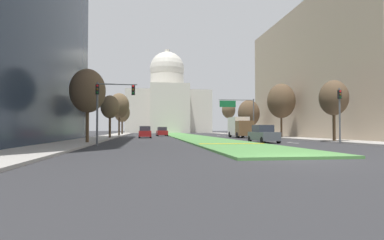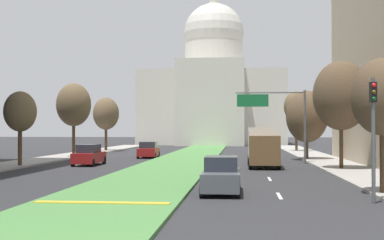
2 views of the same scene
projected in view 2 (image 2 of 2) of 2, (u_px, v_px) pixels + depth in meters
ground_plane at (191, 156)px, 57.98m from camera, size 260.00×260.00×0.00m
grass_median at (187, 158)px, 53.04m from camera, size 6.06×89.18×0.14m
median_curb_nose at (102, 203)px, 20.57m from camera, size 5.45×0.50×0.04m
lane_dashes_right at (261, 164)px, 45.67m from camera, size 0.16×49.53×0.01m
sidewalk_left at (41, 160)px, 49.36m from camera, size 4.00×89.18×0.15m
sidewalk_right at (329, 162)px, 46.86m from camera, size 4.00×89.18×0.15m
capitol_building at (214, 95)px, 106.65m from camera, size 28.02×28.81×29.90m
traffic_light_near_right at (373, 123)px, 21.52m from camera, size 0.28×0.35×5.20m
overhead_guide_sign at (278, 111)px, 46.22m from camera, size 6.22×0.20×6.50m
street_tree_right_near at (383, 97)px, 24.05m from camera, size 2.89×2.89×6.38m
street_tree_left_mid at (20, 112)px, 41.70m from camera, size 2.60×2.60×6.09m
street_tree_right_mid at (341, 96)px, 38.66m from camera, size 4.14×4.14×8.15m
street_tree_left_far at (74, 105)px, 54.76m from camera, size 3.63×3.63×7.88m
street_tree_right_far at (307, 117)px, 50.98m from camera, size 4.07×4.07×6.82m
street_tree_left_distant at (106, 114)px, 70.73m from camera, size 3.52×3.52×7.34m
street_tree_right_distant at (296, 107)px, 69.00m from camera, size 3.31×3.31×8.09m
sedan_lead_stopped at (221, 176)px, 24.93m from camera, size 1.84×4.48×1.76m
sedan_midblock at (89, 155)px, 43.86m from camera, size 1.89×4.58×1.76m
sedan_distant at (148, 150)px, 54.89m from camera, size 2.12×4.32×1.71m
box_truck_delivery at (263, 146)px, 41.60m from camera, size 2.40×6.40×3.20m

